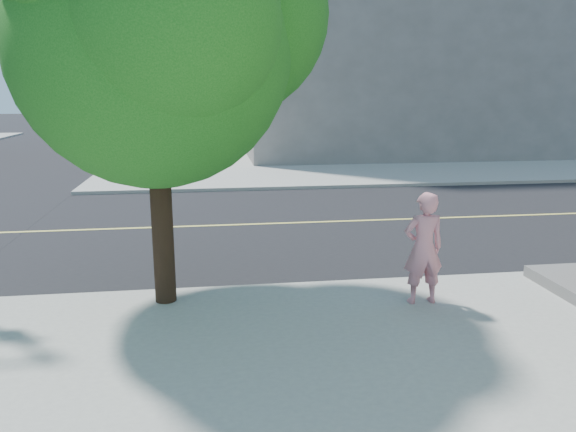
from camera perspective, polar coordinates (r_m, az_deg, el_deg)
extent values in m
cube|color=black|center=(13.69, -21.51, -1.40)|extent=(140.00, 9.00, 0.01)
cube|color=#9C9C93|center=(31.78, 10.92, 7.06)|extent=(29.00, 25.00, 0.12)
cube|color=slate|center=(32.50, 12.06, 19.62)|extent=(18.00, 16.00, 14.00)
imported|color=pink|center=(8.22, 13.75, -3.25)|extent=(0.61, 0.41, 1.65)
cylinder|color=black|center=(8.09, -12.94, 1.76)|extent=(0.31, 0.31, 3.08)
sphere|color=#23701D|center=(7.96, -13.71, 16.40)|extent=(3.76, 3.76, 3.76)
sphere|color=#23701D|center=(8.50, -6.22, 19.92)|extent=(2.91, 2.91, 2.91)
sphere|color=#23701D|center=(8.82, -19.42, 20.16)|extent=(2.74, 2.74, 2.74)
sphere|color=#23701D|center=(7.03, -11.65, 19.12)|extent=(2.57, 2.57, 2.57)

